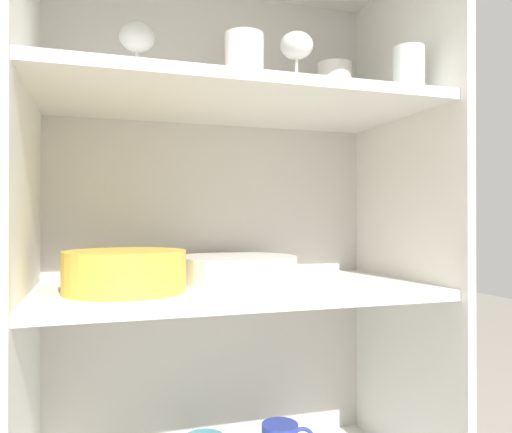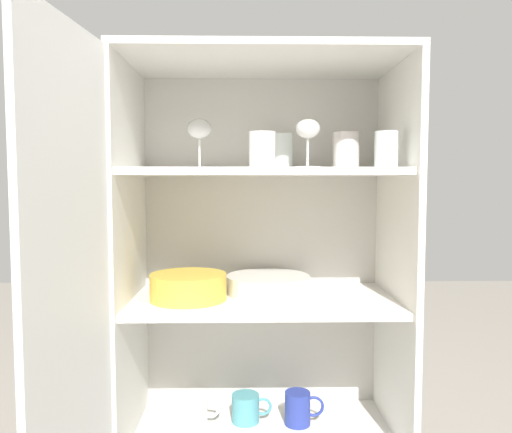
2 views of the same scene
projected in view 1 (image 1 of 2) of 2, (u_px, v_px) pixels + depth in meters
name	position (u px, v px, depth m)	size (l,w,h in m)	color
cupboard_back_panel	(213.00, 289.00, 1.18)	(0.79, 0.02, 1.40)	silver
cupboard_side_left	(23.00, 314.00, 0.87)	(0.02, 0.42, 1.40)	white
cupboard_side_right	(404.00, 294.00, 1.11)	(0.02, 0.42, 1.40)	white
shelf_board_middle	(236.00, 290.00, 0.99)	(0.75, 0.39, 0.02)	white
shelf_board_upper	(236.00, 102.00, 0.99)	(0.75, 0.39, 0.02)	white
tumbler_glass_0	(249.00, 87.00, 1.11)	(0.06, 0.06, 0.11)	white
tumbler_glass_1	(244.00, 61.00, 0.91)	(0.07, 0.07, 0.10)	silver
tumbler_glass_2	(335.00, 88.00, 1.13)	(0.08, 0.08, 0.11)	silver
tumbler_glass_3	(409.00, 72.00, 0.98)	(0.06, 0.06, 0.10)	white
wine_glass_0	(296.00, 52.00, 1.02)	(0.08, 0.08, 0.14)	white
wine_glass_1	(137.00, 42.00, 0.99)	(0.07, 0.07, 0.15)	white
plate_stack_white	(237.00, 269.00, 1.04)	(0.25, 0.25, 0.05)	silver
mixing_bowl_large	(125.00, 270.00, 0.89)	(0.22, 0.22, 0.07)	gold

